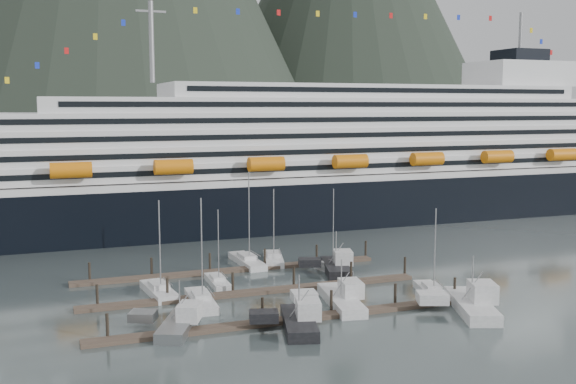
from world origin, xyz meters
The scene contains 17 objects.
ground centered at (0.00, 0.00, 0.00)m, with size 1600.00×1600.00×0.00m, color #465353.
cruise_ship centered at (30.03, 54.94, 12.04)m, with size 210.00×30.40×50.30m.
dock_near centered at (-4.93, -9.95, 0.31)m, with size 48.18×2.28×3.20m.
dock_mid centered at (-4.93, 3.05, 0.31)m, with size 48.18×2.28×3.20m.
dock_far centered at (-4.93, 16.05, 0.31)m, with size 48.18×2.28×3.20m.
sailboat_a centered at (-17.62, 7.11, 0.44)m, with size 3.88×10.32×13.74m.
sailboat_b centered at (-13.26, 0.60, 0.43)m, with size 3.31×10.73×14.63m.
sailboat_c centered at (-8.80, 9.29, 0.39)m, with size 2.55×8.46×11.50m.
sailboat_d centered at (9.67, 11.11, 0.40)m, with size 3.88×9.70×13.42m.
sailboat_f centered at (3.47, 19.99, 0.43)m, with size 5.42×10.34×12.82m.
sailboat_g centered at (-1.08, 19.99, 0.44)m, with size 3.27×11.62×15.78m.
sailboat_h centered at (17.25, -6.09, 0.42)m, with size 4.91×9.52×12.58m.
trawler_a centered at (-17.86, -7.78, 0.83)m, with size 9.70×11.77×6.28m.
trawler_b centered at (-4.90, -12.60, 0.90)m, with size 9.00×11.33×7.00m.
trawler_c centered at (3.60, -5.86, 0.86)m, with size 9.54×13.35×6.60m.
trawler_d centered at (17.86, -14.03, 0.97)m, with size 11.02×13.63×7.82m.
trawler_e centered at (10.29, 10.38, 0.90)m, with size 9.14×11.41×7.05m.
Camera 1 is at (-32.38, -82.93, 25.70)m, focal length 42.00 mm.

